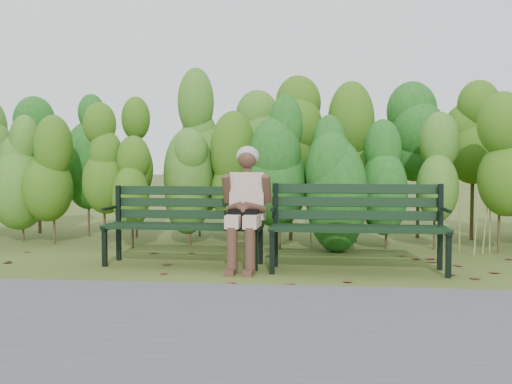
# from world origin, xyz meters

# --- Properties ---
(ground) EXTENTS (80.00, 80.00, 0.00)m
(ground) POSITION_xyz_m (0.00, 0.00, 0.00)
(ground) COLOR #384615
(footpath) EXTENTS (60.00, 2.50, 0.01)m
(footpath) POSITION_xyz_m (0.00, -2.20, 0.01)
(footpath) COLOR #474749
(footpath) RESTS_ON ground
(hedge_band) EXTENTS (11.04, 1.67, 2.42)m
(hedge_band) POSITION_xyz_m (0.00, 1.86, 1.26)
(hedge_band) COLOR #47381E
(hedge_band) RESTS_ON ground
(leaf_litter) EXTENTS (5.45, 2.21, 0.01)m
(leaf_litter) POSITION_xyz_m (-0.60, -0.17, 0.00)
(leaf_litter) COLOR brown
(leaf_litter) RESTS_ON ground
(bench_left) EXTENTS (1.65, 0.59, 0.82)m
(bench_left) POSITION_xyz_m (-0.72, 0.11, 0.48)
(bench_left) COLOR black
(bench_left) RESTS_ON ground
(bench_right) EXTENTS (1.72, 0.57, 0.86)m
(bench_right) POSITION_xyz_m (1.05, -0.08, 0.51)
(bench_right) COLOR black
(bench_right) RESTS_ON ground
(seated_woman) EXTENTS (0.50, 0.73, 1.24)m
(seated_woman) POSITION_xyz_m (-0.06, -0.08, 0.69)
(seated_woman) COLOR #C0A490
(seated_woman) RESTS_ON ground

